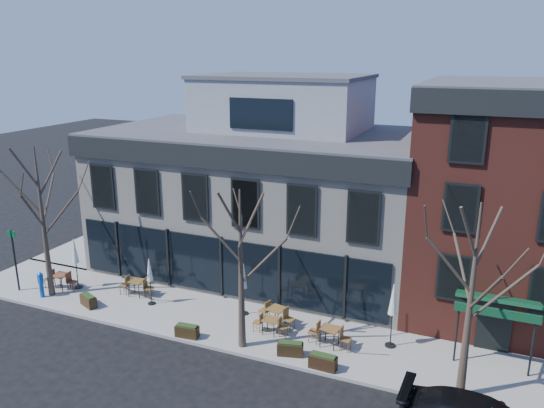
% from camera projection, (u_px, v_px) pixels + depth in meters
% --- Properties ---
extents(ground, '(120.00, 120.00, 0.00)m').
position_uv_depth(ground, '(223.00, 300.00, 27.70)').
color(ground, black).
rests_on(ground, ground).
extents(sidewalk_front, '(33.50, 4.70, 0.15)m').
position_uv_depth(sidewalk_front, '(264.00, 330.00, 24.56)').
color(sidewalk_front, gray).
rests_on(sidewalk_front, ground).
extents(sidewalk_side, '(4.50, 12.00, 0.15)m').
position_uv_depth(sidewalk_side, '(121.00, 235.00, 37.18)').
color(sidewalk_side, gray).
rests_on(sidewalk_side, ground).
extents(corner_building, '(18.39, 10.39, 11.10)m').
position_uv_depth(corner_building, '(263.00, 190.00, 30.86)').
color(corner_building, beige).
rests_on(corner_building, ground).
extents(red_brick_building, '(8.20, 11.78, 11.18)m').
position_uv_depth(red_brick_building, '(506.00, 198.00, 25.72)').
color(red_brick_building, maroon).
rests_on(red_brick_building, ground).
extents(tree_corner, '(3.93, 3.98, 7.92)m').
position_uv_depth(tree_corner, '(43.00, 220.00, 26.84)').
color(tree_corner, '#382B21').
rests_on(tree_corner, sidewalk_front).
extents(tree_mid, '(3.50, 3.55, 7.04)m').
position_uv_depth(tree_mid, '(241.00, 268.00, 22.07)').
color(tree_mid, '#382B21').
rests_on(tree_mid, sidewalk_front).
extents(tree_right, '(3.72, 3.77, 7.48)m').
position_uv_depth(tree_right, '(471.00, 301.00, 18.66)').
color(tree_right, '#382B21').
rests_on(tree_right, sidewalk_front).
extents(sign_pole, '(0.50, 0.10, 3.40)m').
position_uv_depth(sign_pole, '(15.00, 257.00, 27.93)').
color(sign_pole, black).
rests_on(sign_pole, sidewalk_front).
extents(call_box, '(0.28, 0.28, 1.42)m').
position_uv_depth(call_box, '(41.00, 284.00, 27.47)').
color(call_box, '#0D43A9').
rests_on(call_box, sidewalk_front).
extents(cafe_set_0, '(1.99, 0.86, 1.03)m').
position_uv_depth(cafe_set_0, '(61.00, 280.00, 28.45)').
color(cafe_set_0, brown).
rests_on(cafe_set_0, sidewalk_front).
extents(cafe_set_1, '(1.94, 0.85, 1.00)m').
position_uv_depth(cafe_set_1, '(137.00, 286.00, 27.74)').
color(cafe_set_1, brown).
rests_on(cafe_set_1, sidewalk_front).
extents(cafe_set_3, '(1.99, 0.96, 1.02)m').
position_uv_depth(cafe_set_3, '(277.00, 314.00, 24.73)').
color(cafe_set_3, brown).
rests_on(cafe_set_3, sidewalk_front).
extents(cafe_set_4, '(1.69, 0.69, 0.89)m').
position_uv_depth(cafe_set_4, '(270.00, 324.00, 23.96)').
color(cafe_set_4, brown).
rests_on(cafe_set_4, sidewalk_front).
extents(cafe_set_5, '(1.98, 0.84, 1.03)m').
position_uv_depth(cafe_set_5, '(330.00, 335.00, 22.93)').
color(cafe_set_5, brown).
rests_on(cafe_set_5, sidewalk_front).
extents(umbrella_0, '(0.45, 0.45, 2.79)m').
position_uv_depth(umbrella_0, '(75.00, 254.00, 28.22)').
color(umbrella_0, black).
rests_on(umbrella_0, sidewalk_front).
extents(umbrella_1, '(0.39, 0.39, 2.45)m').
position_uv_depth(umbrella_1, '(150.00, 272.00, 26.43)').
color(umbrella_1, black).
rests_on(umbrella_1, sidewalk_front).
extents(umbrella_2, '(0.42, 0.42, 2.64)m').
position_uv_depth(umbrella_2, '(244.00, 279.00, 25.37)').
color(umbrella_2, black).
rests_on(umbrella_2, sidewalk_front).
extents(umbrella_4, '(0.47, 0.47, 2.93)m').
position_uv_depth(umbrella_4, '(393.00, 303.00, 22.48)').
color(umbrella_4, black).
rests_on(umbrella_4, sidewalk_front).
extents(planter_0, '(1.15, 0.81, 0.60)m').
position_uv_depth(planter_0, '(88.00, 300.00, 26.62)').
color(planter_0, '#312210').
rests_on(planter_0, sidewalk_front).
extents(planter_1, '(1.09, 0.52, 0.59)m').
position_uv_depth(planter_1, '(187.00, 331.00, 23.72)').
color(planter_1, '#302210').
rests_on(planter_1, sidewalk_front).
extents(planter_2, '(1.16, 0.69, 0.61)m').
position_uv_depth(planter_2, '(290.00, 349.00, 22.29)').
color(planter_2, black).
rests_on(planter_2, sidewalk_front).
extents(planter_3, '(1.13, 0.48, 0.63)m').
position_uv_depth(planter_3, '(323.00, 362.00, 21.33)').
color(planter_3, black).
rests_on(planter_3, sidewalk_front).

